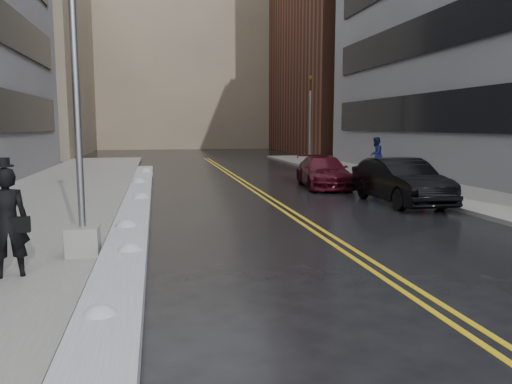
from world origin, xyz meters
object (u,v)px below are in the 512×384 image
lamppost (78,140)px  pedestrian_fedora (7,223)px  traffic_signal (310,117)px  pedestrian_east (376,154)px  car_maroon (324,172)px  fire_hydrant (423,181)px  car_black (401,181)px

lamppost → pedestrian_fedora: (-1.07, -1.34, -1.40)m
traffic_signal → pedestrian_fedora: size_ratio=3.05×
pedestrian_east → car_maroon: pedestrian_east is taller
fire_hydrant → car_maroon: (-3.19, 3.21, 0.16)m
car_black → car_maroon: bearing=101.3°
traffic_signal → car_black: traffic_signal is taller
fire_hydrant → traffic_signal: traffic_signal is taller
pedestrian_fedora → pedestrian_east: bearing=-145.6°
lamppost → car_maroon: lamppost is taller
car_black → traffic_signal: bearing=83.7°
fire_hydrant → lamppost: bearing=-147.0°
lamppost → pedestrian_fedora: lamppost is taller
fire_hydrant → traffic_signal: 14.30m
lamppost → traffic_signal: lamppost is taller
traffic_signal → car_black: (-1.57, -16.06, -2.58)m
lamppost → traffic_signal: bearing=61.8°
lamppost → pedestrian_fedora: bearing=-128.6°
traffic_signal → pedestrian_east: bearing=-65.5°
fire_hydrant → pedestrian_east: pedestrian_east is taller
car_maroon → car_black: bearing=-71.4°
traffic_signal → lamppost: bearing=-118.2°
pedestrian_fedora → pedestrian_east: pedestrian_east is taller
pedestrian_east → fire_hydrant: bearing=33.0°
pedestrian_fedora → car_maroon: 16.16m
traffic_signal → car_maroon: 11.44m
fire_hydrant → car_maroon: car_maroon is taller
pedestrian_fedora → pedestrian_east: 23.65m
car_black → fire_hydrant: bearing=44.1°
car_maroon → pedestrian_east: bearing=53.8°
fire_hydrant → pedestrian_east: size_ratio=0.36×
fire_hydrant → car_maroon: size_ratio=0.15×
lamppost → pedestrian_east: 21.98m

